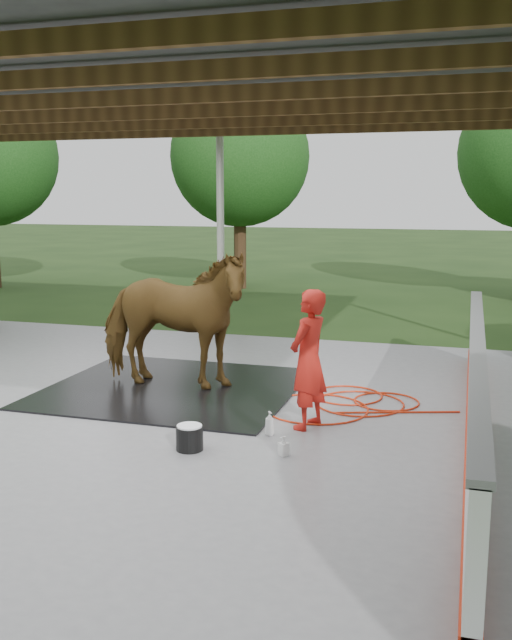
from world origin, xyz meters
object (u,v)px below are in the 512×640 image
(dasher_board, at_px, (475,394))
(handler, at_px, (308,359))
(wash_bucket, at_px, (190,437))
(horse, at_px, (172,319))

(dasher_board, distance_m, handler, 1.87)
(dasher_board, xyz_separation_m, wash_bucket, (-2.89, -1.14, -0.40))
(dasher_board, relative_size, wash_bucket, 27.39)
(handler, bearing_deg, horse, -98.72)
(dasher_board, bearing_deg, handler, -178.55)
(horse, bearing_deg, handler, -118.34)
(dasher_board, bearing_deg, wash_bucket, -158.47)
(handler, bearing_deg, dasher_board, 109.50)
(dasher_board, xyz_separation_m, handler, (-1.84, -0.05, 0.27))
(horse, height_order, wash_bucket, horse)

